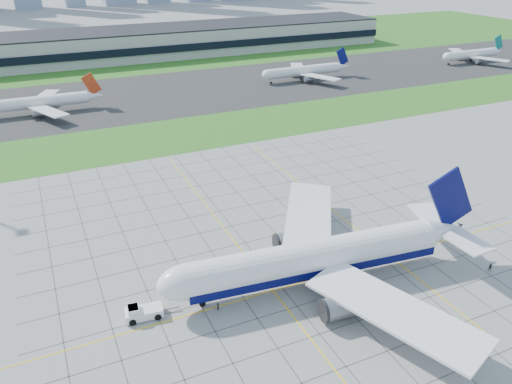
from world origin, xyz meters
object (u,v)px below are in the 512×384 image
airliner (317,258)px  distant_jet_1 (40,102)px  pushback_tug (142,312)px  distant_jet_2 (304,71)px  crew_far (490,268)px  distant_jet_3 (472,54)px  crew_near (218,307)px

airliner → distant_jet_1: 145.44m
pushback_tug → distant_jet_2: bearing=57.2°
crew_far → distant_jet_3: 212.89m
airliner → distant_jet_1: size_ratio=1.55×
distant_jet_1 → crew_near: bearing=-81.3°
distant_jet_1 → distant_jet_2: (120.24, 4.00, 0.00)m
distant_jet_2 → distant_jet_3: bearing=-1.9°
airliner → distant_jet_2: (78.48, 143.31, -1.17)m
airliner → distant_jet_1: (-41.76, 139.32, -1.17)m
distant_jet_2 → distant_jet_1: bearing=-178.1°
distant_jet_3 → airliner: bearing=-142.7°
crew_far → airliner: bearing=-150.7°
pushback_tug → crew_near: 13.51m
crew_far → distant_jet_2: bearing=122.1°
distant_jet_2 → distant_jet_3: same height
airliner → crew_far: airliner is taller
crew_far → distant_jet_3: bearing=93.5°
crew_near → crew_far: bearing=-54.8°
crew_near → distant_jet_3: distant_jet_3 is taller
distant_jet_1 → crew_far: bearing=-63.3°
crew_far → distant_jet_2: distant_jet_2 is taller
airliner → distant_jet_1: airliner is taller
crew_far → distant_jet_3: (149.60, 151.42, 3.62)m
airliner → crew_near: size_ratio=40.90×
distant_jet_1 → distant_jet_2: 120.31m
pushback_tug → distant_jet_1: (-8.35, 135.52, 3.29)m
crew_near → distant_jet_1: size_ratio=0.04×
crew_far → distant_jet_3: distant_jet_3 is taller
pushback_tug → crew_near: pushback_tug is taller
crew_far → distant_jet_2: (44.38, 154.93, 3.62)m
airliner → crew_far: 36.35m
airliner → crew_near: airliner is taller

